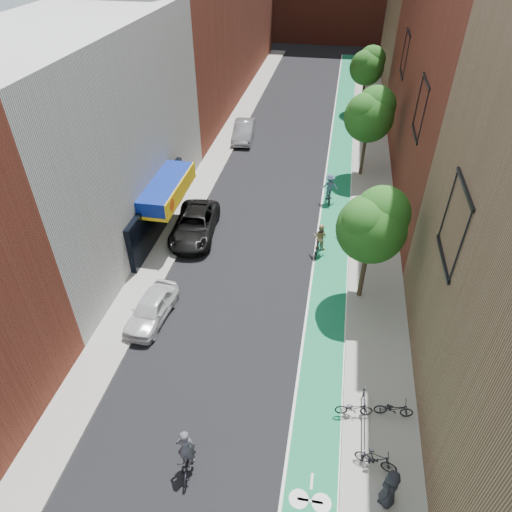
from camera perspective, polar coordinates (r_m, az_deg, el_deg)
The scene contains 20 objects.
ground at distance 18.99m, azimuth -6.12°, elevation -23.44°, with size 160.00×160.00×0.00m, color black.
bike_lane at distance 38.37m, azimuth 10.44°, elevation 11.46°, with size 2.00×68.00×0.01m, color #147246.
sidewalk_left at distance 39.49m, azimuth -4.49°, elevation 12.86°, with size 2.00×68.00×0.15m, color gray.
sidewalk_right at distance 38.45m, azimuth 14.23°, elevation 11.09°, with size 3.00×68.00×0.15m, color gray.
building_left_white at distance 28.85m, azimuth -21.16°, elevation 13.70°, with size 8.00×20.00×12.00m, color silver.
building_right_mid_red at distance 36.07m, azimuth 26.77°, elevation 25.34°, with size 8.00×28.00×22.00m, color maroon.
tree_near at distance 22.21m, azimuth 14.43°, elevation 3.93°, with size 3.40×3.36×6.42m.
tree_mid at distance 34.72m, azimuth 14.07°, elevation 16.94°, with size 3.55×3.53×6.74m.
tree_far at distance 48.21m, azimuth 13.77°, elevation 22.20°, with size 3.30×3.25×6.21m.
parked_car_white at distance 23.36m, azimuth -12.94°, elevation -6.43°, with size 1.58×3.93×1.34m, color silver.
parked_car_black at distance 28.72m, azimuth -7.69°, elevation 3.89°, with size 2.51×5.45×1.51m, color black.
parked_car_silver at distance 41.64m, azimuth -1.54°, elevation 15.37°, with size 1.65×4.72×1.55m, color #93979B.
cyclist_lead at distance 18.14m, azimuth -8.65°, elevation -23.54°, with size 0.88×1.78×2.23m.
cyclist_lane_near at distance 27.10m, azimuth 7.94°, elevation 1.77°, with size 0.93×1.85×2.01m.
cyclist_lane_mid at distance 28.93m, azimuth 11.21°, elevation 3.83°, with size 1.07×1.70×2.05m.
cyclist_lane_far at distance 32.21m, azimuth 9.12°, elevation 8.18°, with size 1.25×1.75×2.12m.
parked_bike_near at distance 19.68m, azimuth 12.16°, elevation -18.08°, with size 0.53×1.52×0.80m, color black.
parked_bike_mid at distance 18.61m, azimuth 14.79°, elevation -23.39°, with size 0.44×1.57×0.95m, color black.
parked_bike_far at distance 20.04m, azimuth 16.85°, elevation -17.79°, with size 0.54×1.56×0.82m, color black.
pedestrian at distance 17.75m, azimuth 16.42°, elevation -26.05°, with size 0.87×0.57×1.79m, color black.
Camera 1 is at (3.49, -8.61, 16.56)m, focal length 32.00 mm.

